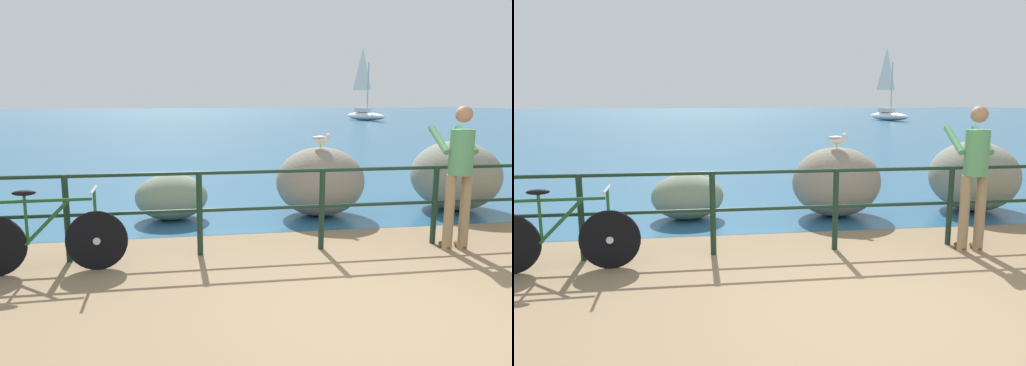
{
  "view_description": "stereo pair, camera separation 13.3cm",
  "coord_description": "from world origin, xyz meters",
  "views": [
    {
      "loc": [
        -1.73,
        -3.64,
        1.86
      ],
      "look_at": [
        -0.76,
        2.36,
        0.79
      ],
      "focal_mm": 33.69,
      "sensor_mm": 36.0,
      "label": 1
    },
    {
      "loc": [
        -1.59,
        -3.66,
        1.86
      ],
      "look_at": [
        -0.76,
        2.36,
        0.79
      ],
      "focal_mm": 33.69,
      "sensor_mm": 36.0,
      "label": 2
    }
  ],
  "objects": [
    {
      "name": "bicycle",
      "position": [
        -3.16,
        1.61,
        0.39
      ],
      "size": [
        1.7,
        0.48,
        0.92
      ],
      "rotation": [
        0.0,
        0.0,
        0.04
      ],
      "color": "black",
      "rests_on": "ground_plane"
    },
    {
      "name": "breakwater_boulder_main",
      "position": [
        0.49,
        3.68,
        0.55
      ],
      "size": [
        1.42,
        1.22,
        1.1
      ],
      "color": "gray",
      "rests_on": "ground"
    },
    {
      "name": "seagull",
      "position": [
        0.46,
        3.59,
        1.24
      ],
      "size": [
        0.33,
        0.23,
        0.23
      ],
      "rotation": [
        0.0,
        0.0,
        5.77
      ],
      "color": "gold",
      "rests_on": "breakwater_boulder_main"
    },
    {
      "name": "ground_plane",
      "position": [
        0.0,
        20.0,
        -0.05
      ],
      "size": [
        120.0,
        120.0,
        0.1
      ],
      "primitive_type": "cube",
      "color": "#846B4C"
    },
    {
      "name": "person_at_railing",
      "position": [
        1.64,
        1.68,
        0.99
      ],
      "size": [
        0.48,
        0.65,
        1.78
      ],
      "rotation": [
        0.0,
        0.0,
        1.49
      ],
      "color": "#8C7251",
      "rests_on": "ground_plane"
    },
    {
      "name": "breakwater_boulder_left",
      "position": [
        -1.87,
        3.79,
        0.36
      ],
      "size": [
        1.12,
        0.89,
        0.71
      ],
      "color": "gray",
      "rests_on": "ground"
    },
    {
      "name": "sea_surface",
      "position": [
        0.0,
        47.77,
        0.0
      ],
      "size": [
        120.0,
        90.0,
        0.01
      ],
      "primitive_type": "cube",
      "color": "#285B7F",
      "rests_on": "ground_plane"
    },
    {
      "name": "promenade_railing",
      "position": [
        -0.0,
        1.96,
        0.64
      ],
      "size": [
        9.12,
        0.07,
        1.02
      ],
      "color": "black",
      "rests_on": "ground_plane"
    },
    {
      "name": "sailboat",
      "position": [
        14.24,
        36.3,
        0.71
      ],
      "size": [
        2.87,
        4.56,
        6.16
      ],
      "rotation": [
        0.0,
        0.0,
        5.1
      ],
      "color": "white",
      "rests_on": "sea_surface"
    },
    {
      "name": "breakwater_boulder_right",
      "position": [
        2.88,
        3.75,
        0.58
      ],
      "size": [
        1.44,
        1.51,
        1.16
      ],
      "color": "gray",
      "rests_on": "ground"
    }
  ]
}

